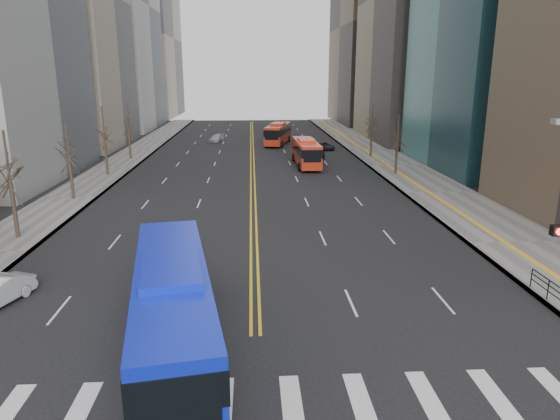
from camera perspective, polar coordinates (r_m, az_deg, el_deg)
name	(u,v)px	position (r m, az deg, el deg)	size (l,w,h in m)	color
ground	(257,413)	(17.82, -2.62, -22.12)	(220.00, 220.00, 0.00)	black
sidewalk_right	(396,166)	(62.64, 13.12, 4.96)	(7.00, 130.00, 0.15)	slate
sidewalk_left	(113,169)	(62.34, -18.56, 4.51)	(5.00, 130.00, 0.15)	slate
crosswalk	(257,412)	(17.81, -2.62, -22.11)	(26.70, 4.00, 0.01)	silver
centerline	(252,155)	(70.01, -3.20, 6.32)	(0.55, 100.00, 0.01)	gold
street_trees	(178,138)	(49.60, -11.61, 8.04)	(35.20, 47.20, 7.60)	#31281E
blue_bus	(173,306)	(20.44, -12.14, -10.63)	(5.02, 13.55, 3.83)	#0D1FC6
red_bus_near	(306,151)	(61.10, 3.01, 6.77)	(2.84, 10.46, 3.32)	red
red_bus_far	(278,132)	(80.44, -0.22, 8.87)	(4.94, 11.03, 3.42)	red
car_dark_mid	(315,156)	(64.32, 4.02, 6.21)	(1.82, 4.53, 1.54)	black
car_silver	(217,138)	(84.30, -7.26, 8.14)	(1.64, 4.05, 1.17)	#AFB0B5
car_dark_far	(325,146)	(75.12, 5.15, 7.31)	(1.82, 3.94, 1.09)	black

